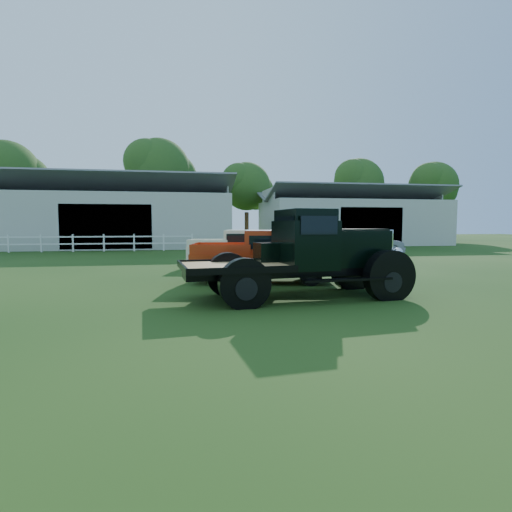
{
  "coord_description": "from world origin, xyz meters",
  "views": [
    {
      "loc": [
        -1.63,
        -8.81,
        1.86
      ],
      "look_at": [
        0.2,
        1.2,
        1.05
      ],
      "focal_mm": 28.0,
      "sensor_mm": 36.0,
      "label": 1
    }
  ],
  "objects": [
    {
      "name": "ground",
      "position": [
        0.0,
        0.0,
        0.0
      ],
      "size": [
        120.0,
        120.0,
        0.0
      ],
      "primitive_type": "plane",
      "color": "#12350C"
    },
    {
      "name": "shed_left",
      "position": [
        -7.0,
        26.0,
        2.8
      ],
      "size": [
        18.8,
        10.2,
        5.6
      ],
      "primitive_type": null,
      "color": "#A0A38C",
      "rests_on": "ground"
    },
    {
      "name": "shed_right",
      "position": [
        14.0,
        27.0,
        2.6
      ],
      "size": [
        16.8,
        9.2,
        5.2
      ],
      "primitive_type": null,
      "color": "#A0A38C",
      "rests_on": "ground"
    },
    {
      "name": "fence_rail",
      "position": [
        -8.0,
        20.0,
        0.6
      ],
      "size": [
        14.2,
        0.16,
        1.2
      ],
      "primitive_type": null,
      "color": "white",
      "rests_on": "ground"
    },
    {
      "name": "tree_a",
      "position": [
        -18.0,
        33.0,
        5.25
      ],
      "size": [
        6.3,
        6.3,
        10.5
      ],
      "primitive_type": null,
      "color": "#27431A",
      "rests_on": "ground"
    },
    {
      "name": "tree_b",
      "position": [
        -4.0,
        34.0,
        5.75
      ],
      "size": [
        6.9,
        6.9,
        11.5
      ],
      "primitive_type": null,
      "color": "#27431A",
      "rests_on": "ground"
    },
    {
      "name": "tree_c",
      "position": [
        5.0,
        33.0,
        4.5
      ],
      "size": [
        5.4,
        5.4,
        9.0
      ],
      "primitive_type": null,
      "color": "#27431A",
      "rests_on": "ground"
    },
    {
      "name": "tree_d",
      "position": [
        18.0,
        34.0,
        5.0
      ],
      "size": [
        6.0,
        6.0,
        10.0
      ],
      "primitive_type": null,
      "color": "#27431A",
      "rests_on": "ground"
    },
    {
      "name": "tree_e",
      "position": [
        26.0,
        32.0,
        4.75
      ],
      "size": [
        5.7,
        5.7,
        9.5
      ],
      "primitive_type": null,
      "color": "#27431A",
      "rests_on": "ground"
    },
    {
      "name": "vintage_flatbed",
      "position": [
        1.27,
        0.87,
        1.11
      ],
      "size": [
        5.82,
        2.77,
        2.23
      ],
      "primitive_type": null,
      "rotation": [
        0.0,
        0.0,
        0.1
      ],
      "color": "black",
      "rests_on": "ground"
    },
    {
      "name": "red_pickup",
      "position": [
        0.87,
        3.68,
        0.85
      ],
      "size": [
        4.9,
        2.64,
        1.69
      ],
      "primitive_type": null,
      "rotation": [
        0.0,
        0.0,
        -0.19
      ],
      "color": "#B52E10",
      "rests_on": "ground"
    },
    {
      "name": "white_pickup",
      "position": [
        0.68,
        8.27,
        0.79
      ],
      "size": [
        4.59,
        2.66,
        1.59
      ],
      "primitive_type": null,
      "rotation": [
        0.0,
        0.0,
        -0.24
      ],
      "color": "beige",
      "rests_on": "ground"
    },
    {
      "name": "misc_car_blue",
      "position": [
        6.38,
        12.66,
        0.86
      ],
      "size": [
        5.43,
        3.61,
        1.72
      ],
      "primitive_type": "imported",
      "rotation": [
        0.0,
        0.0,
        1.23
      ],
      "color": "navy",
      "rests_on": "ground"
    },
    {
      "name": "misc_car_grey",
      "position": [
        9.1,
        13.01,
        0.69
      ],
      "size": [
        4.37,
        2.23,
        1.37
      ],
      "primitive_type": "imported",
      "rotation": [
        0.0,
        0.0,
        1.76
      ],
      "color": "slate",
      "rests_on": "ground"
    }
  ]
}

